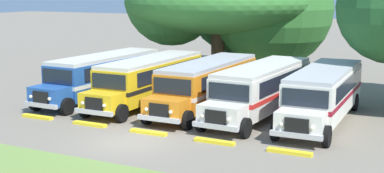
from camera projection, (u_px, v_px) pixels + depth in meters
The scene contains 12 objects.
ground_plane at pixel (130, 142), 25.03m from camera, with size 220.00×220.00×0.00m, color slate.
parked_bus_slot_0 at pixel (103, 74), 34.95m from camera, with size 2.95×10.87×2.82m.
parked_bus_slot_1 at pixel (149, 78), 33.33m from camera, with size 2.74×10.85×2.82m.
parked_bus_slot_2 at pixel (207, 83), 31.83m from camera, with size 2.70×10.84×2.82m.
parked_bus_slot_3 at pixel (262, 87), 30.24m from camera, with size 3.10×10.89×2.82m.
parked_bus_slot_4 at pixel (324, 92), 28.89m from camera, with size 2.92×10.87×2.82m.
curb_wheelstop_0 at pixel (38, 117), 29.70m from camera, with size 2.00×0.36×0.15m, color yellow.
curb_wheelstop_1 at pixel (90, 124), 28.10m from camera, with size 2.00×0.36×0.15m, color yellow.
curb_wheelstop_2 at pixel (148, 132), 26.50m from camera, with size 2.00×0.36×0.15m, color yellow.
curb_wheelstop_3 at pixel (214, 142), 24.91m from camera, with size 2.00×0.36×0.15m, color yellow.
curb_wheelstop_4 at pixel (290, 152), 23.31m from camera, with size 2.00×0.36×0.15m, color yellow.
broad_shade_tree at pixel (233, 3), 43.84m from camera, with size 16.48×16.70×10.99m.
Camera 1 is at (13.50, -20.23, 7.09)m, focal length 50.07 mm.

